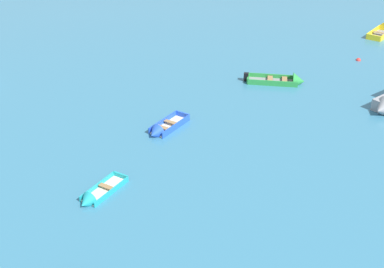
{
  "coord_description": "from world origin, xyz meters",
  "views": [
    {
      "loc": [
        -4.57,
        -1.98,
        13.08
      ],
      "look_at": [
        0.0,
        20.93,
        0.15
      ],
      "focal_mm": 47.4,
      "sensor_mm": 36.0,
      "label": 1
    }
  ],
  "objects_px": {
    "rowboat_yellow_back_row_center": "(384,31)",
    "mooring_buoy_midfield": "(358,60)",
    "rowboat_turquoise_near_left": "(94,197)",
    "rowboat_green_cluster_outer": "(287,81)",
    "rowboat_blue_far_right": "(162,130)"
  },
  "relations": [
    {
      "from": "rowboat_turquoise_near_left",
      "to": "mooring_buoy_midfield",
      "type": "relative_size",
      "value": 7.13
    },
    {
      "from": "rowboat_yellow_back_row_center",
      "to": "rowboat_turquoise_near_left",
      "type": "xyz_separation_m",
      "value": [
        -24.38,
        -18.86,
        -0.08
      ]
    },
    {
      "from": "rowboat_green_cluster_outer",
      "to": "rowboat_turquoise_near_left",
      "type": "xyz_separation_m",
      "value": [
        -12.68,
        -10.41,
        -0.05
      ]
    },
    {
      "from": "mooring_buoy_midfield",
      "to": "rowboat_yellow_back_row_center",
      "type": "bearing_deg",
      "value": 47.15
    },
    {
      "from": "rowboat_green_cluster_outer",
      "to": "rowboat_turquoise_near_left",
      "type": "height_order",
      "value": "rowboat_green_cluster_outer"
    },
    {
      "from": "rowboat_green_cluster_outer",
      "to": "mooring_buoy_midfield",
      "type": "relative_size",
      "value": 11.04
    },
    {
      "from": "mooring_buoy_midfield",
      "to": "rowboat_blue_far_right",
      "type": "bearing_deg",
      "value": -152.92
    },
    {
      "from": "rowboat_turquoise_near_left",
      "to": "mooring_buoy_midfield",
      "type": "xyz_separation_m",
      "value": [
        19.27,
        13.36,
        -0.12
      ]
    },
    {
      "from": "rowboat_green_cluster_outer",
      "to": "mooring_buoy_midfield",
      "type": "height_order",
      "value": "rowboat_green_cluster_outer"
    },
    {
      "from": "rowboat_yellow_back_row_center",
      "to": "rowboat_blue_far_right",
      "type": "height_order",
      "value": "rowboat_yellow_back_row_center"
    },
    {
      "from": "rowboat_turquoise_near_left",
      "to": "rowboat_green_cluster_outer",
      "type": "bearing_deg",
      "value": 39.37
    },
    {
      "from": "rowboat_blue_far_right",
      "to": "rowboat_turquoise_near_left",
      "type": "height_order",
      "value": "rowboat_blue_far_right"
    },
    {
      "from": "rowboat_yellow_back_row_center",
      "to": "rowboat_blue_far_right",
      "type": "bearing_deg",
      "value": -146.91
    },
    {
      "from": "rowboat_turquoise_near_left",
      "to": "mooring_buoy_midfield",
      "type": "height_order",
      "value": "rowboat_turquoise_near_left"
    },
    {
      "from": "rowboat_yellow_back_row_center",
      "to": "mooring_buoy_midfield",
      "type": "bearing_deg",
      "value": -132.85
    }
  ]
}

